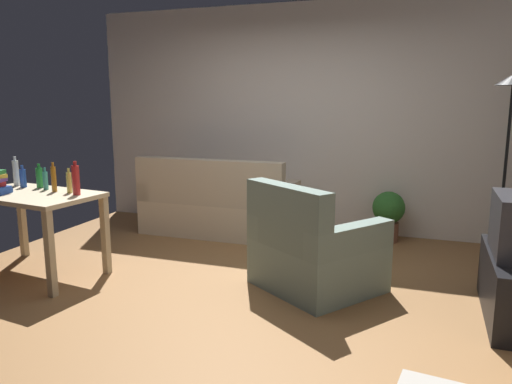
{
  "coord_description": "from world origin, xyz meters",
  "views": [
    {
      "loc": [
        1.57,
        -3.68,
        1.59
      ],
      "look_at": [
        0.1,
        0.5,
        0.75
      ],
      "focal_mm": 34.62,
      "sensor_mm": 36.0,
      "label": 1
    }
  ],
  "objects_px": {
    "bottle_clear": "(16,173)",
    "bottle_blue": "(23,178)",
    "couch": "(218,208)",
    "bottle_squat": "(69,182)",
    "bottle_red": "(76,180)",
    "potted_plant": "(388,213)",
    "bottle_green": "(40,177)",
    "desk": "(32,205)",
    "bottle_amber": "(54,179)",
    "torchiere_lamp": "(510,119)",
    "armchair": "(313,252)",
    "bottle_tall": "(45,180)"
  },
  "relations": [
    {
      "from": "bottle_blue",
      "to": "bottle_squat",
      "type": "bearing_deg",
      "value": -7.99
    },
    {
      "from": "couch",
      "to": "bottle_blue",
      "type": "relative_size",
      "value": 8.43
    },
    {
      "from": "armchair",
      "to": "desk",
      "type": "bearing_deg",
      "value": 46.25
    },
    {
      "from": "bottle_blue",
      "to": "bottle_amber",
      "type": "height_order",
      "value": "bottle_amber"
    },
    {
      "from": "potted_plant",
      "to": "bottle_tall",
      "type": "relative_size",
      "value": 2.76
    },
    {
      "from": "potted_plant",
      "to": "bottle_squat",
      "type": "height_order",
      "value": "bottle_squat"
    },
    {
      "from": "bottle_green",
      "to": "couch",
      "type": "bearing_deg",
      "value": 54.94
    },
    {
      "from": "armchair",
      "to": "bottle_amber",
      "type": "bearing_deg",
      "value": 44.22
    },
    {
      "from": "bottle_green",
      "to": "bottle_tall",
      "type": "xyz_separation_m",
      "value": [
        0.13,
        -0.06,
        -0.01
      ]
    },
    {
      "from": "bottle_green",
      "to": "bottle_tall",
      "type": "bearing_deg",
      "value": -26.92
    },
    {
      "from": "bottle_green",
      "to": "bottle_red",
      "type": "distance_m",
      "value": 0.59
    },
    {
      "from": "bottle_clear",
      "to": "bottle_blue",
      "type": "height_order",
      "value": "bottle_clear"
    },
    {
      "from": "desk",
      "to": "bottle_clear",
      "type": "distance_m",
      "value": 0.55
    },
    {
      "from": "bottle_clear",
      "to": "bottle_red",
      "type": "xyz_separation_m",
      "value": [
        0.87,
        -0.2,
        0.01
      ]
    },
    {
      "from": "torchiere_lamp",
      "to": "bottle_clear",
      "type": "relative_size",
      "value": 6.37
    },
    {
      "from": "couch",
      "to": "bottle_squat",
      "type": "height_order",
      "value": "bottle_squat"
    },
    {
      "from": "bottle_clear",
      "to": "bottle_green",
      "type": "xyz_separation_m",
      "value": [
        0.3,
        -0.02,
        -0.03
      ]
    },
    {
      "from": "bottle_amber",
      "to": "bottle_red",
      "type": "distance_m",
      "value": 0.29
    },
    {
      "from": "bottle_green",
      "to": "desk",
      "type": "bearing_deg",
      "value": -64.55
    },
    {
      "from": "potted_plant",
      "to": "bottle_green",
      "type": "distance_m",
      "value": 3.66
    },
    {
      "from": "potted_plant",
      "to": "bottle_clear",
      "type": "bearing_deg",
      "value": -150.68
    },
    {
      "from": "desk",
      "to": "bottle_red",
      "type": "bearing_deg",
      "value": 15.4
    },
    {
      "from": "desk",
      "to": "armchair",
      "type": "distance_m",
      "value": 2.54
    },
    {
      "from": "torchiere_lamp",
      "to": "bottle_red",
      "type": "bearing_deg",
      "value": -156.56
    },
    {
      "from": "bottle_clear",
      "to": "bottle_squat",
      "type": "height_order",
      "value": "bottle_clear"
    },
    {
      "from": "bottle_tall",
      "to": "bottle_amber",
      "type": "bearing_deg",
      "value": -21.69
    },
    {
      "from": "bottle_red",
      "to": "couch",
      "type": "bearing_deg",
      "value": 72.54
    },
    {
      "from": "couch",
      "to": "desk",
      "type": "distance_m",
      "value": 2.14
    },
    {
      "from": "desk",
      "to": "bottle_squat",
      "type": "relative_size",
      "value": 5.75
    },
    {
      "from": "torchiere_lamp",
      "to": "armchair",
      "type": "distance_m",
      "value": 2.2
    },
    {
      "from": "bottle_blue",
      "to": "bottle_green",
      "type": "bearing_deg",
      "value": 11.48
    },
    {
      "from": "bottle_squat",
      "to": "bottle_red",
      "type": "distance_m",
      "value": 0.14
    },
    {
      "from": "desk",
      "to": "potted_plant",
      "type": "distance_m",
      "value": 3.68
    },
    {
      "from": "couch",
      "to": "bottle_squat",
      "type": "relative_size",
      "value": 7.98
    },
    {
      "from": "bottle_clear",
      "to": "bottle_red",
      "type": "relative_size",
      "value": 0.95
    },
    {
      "from": "couch",
      "to": "bottle_amber",
      "type": "xyz_separation_m",
      "value": [
        -0.85,
        -1.73,
        0.57
      ]
    },
    {
      "from": "couch",
      "to": "bottle_blue",
      "type": "xyz_separation_m",
      "value": [
        -1.3,
        -1.64,
        0.54
      ]
    },
    {
      "from": "desk",
      "to": "bottle_tall",
      "type": "bearing_deg",
      "value": 93.8
    },
    {
      "from": "bottle_clear",
      "to": "bottle_green",
      "type": "bearing_deg",
      "value": -4.51
    },
    {
      "from": "bottle_red",
      "to": "torchiere_lamp",
      "type": "bearing_deg",
      "value": 23.44
    },
    {
      "from": "potted_plant",
      "to": "couch",
      "type": "bearing_deg",
      "value": -170.88
    },
    {
      "from": "torchiere_lamp",
      "to": "armchair",
      "type": "height_order",
      "value": "torchiere_lamp"
    },
    {
      "from": "bottle_clear",
      "to": "couch",
      "type": "bearing_deg",
      "value": 47.94
    },
    {
      "from": "bottle_amber",
      "to": "couch",
      "type": "bearing_deg",
      "value": 63.85
    },
    {
      "from": "bottle_tall",
      "to": "bottle_red",
      "type": "xyz_separation_m",
      "value": [
        0.44,
        -0.12,
        0.05
      ]
    },
    {
      "from": "bottle_clear",
      "to": "bottle_blue",
      "type": "xyz_separation_m",
      "value": [
        0.13,
        -0.06,
        -0.04
      ]
    },
    {
      "from": "bottle_blue",
      "to": "armchair",
      "type": "bearing_deg",
      "value": 5.89
    },
    {
      "from": "potted_plant",
      "to": "bottle_red",
      "type": "relative_size",
      "value": 1.91
    },
    {
      "from": "torchiere_lamp",
      "to": "desk",
      "type": "distance_m",
      "value": 4.4
    },
    {
      "from": "armchair",
      "to": "bottle_red",
      "type": "bearing_deg",
      "value": 47.0
    }
  ]
}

